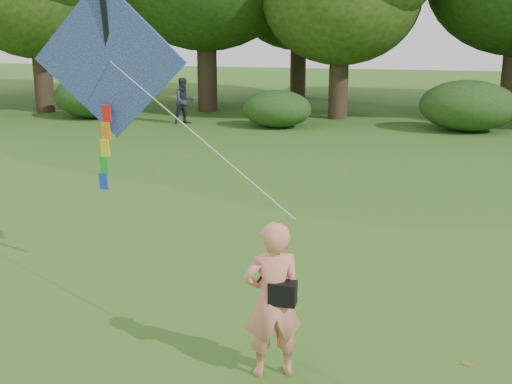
# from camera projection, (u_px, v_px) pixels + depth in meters

# --- Properties ---
(ground) EXTENTS (100.00, 100.00, 0.00)m
(ground) POSITION_uv_depth(u_px,v_px,m) (314.00, 362.00, 7.61)
(ground) COLOR #265114
(ground) RESTS_ON ground
(man_kite_flyer) EXTENTS (0.79, 0.67, 1.83)m
(man_kite_flyer) POSITION_uv_depth(u_px,v_px,m) (273.00, 300.00, 7.12)
(man_kite_flyer) COLOR #ED876F
(man_kite_flyer) RESTS_ON ground
(bystander_left) EXTENTS (1.11, 1.10, 1.81)m
(bystander_left) POSITION_uv_depth(u_px,v_px,m) (184.00, 101.00, 25.23)
(bystander_left) COLOR #2C2B39
(bystander_left) RESTS_ON ground
(crossbody_bag) EXTENTS (0.43, 0.20, 0.72)m
(crossbody_bag) POSITION_uv_depth(u_px,v_px,m) (282.00, 292.00, 7.04)
(crossbody_bag) COLOR black
(crossbody_bag) RESTS_ON ground
(flying_kite) EXTENTS (4.33, 2.60, 3.10)m
(flying_kite) POSITION_uv_depth(u_px,v_px,m) (109.00, 64.00, 9.25)
(flying_kite) COLOR #234C98
(flying_kite) RESTS_ON ground
(shrub_band) EXTENTS (39.15, 3.22, 1.88)m
(shrub_band) POSITION_uv_depth(u_px,v_px,m) (365.00, 106.00, 24.10)
(shrub_band) COLOR #264919
(shrub_band) RESTS_ON ground
(fallen_leaves) EXTENTS (11.32, 12.34, 0.01)m
(fallen_leaves) POSITION_uv_depth(u_px,v_px,m) (321.00, 216.00, 13.32)
(fallen_leaves) COLOR brown
(fallen_leaves) RESTS_ON ground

